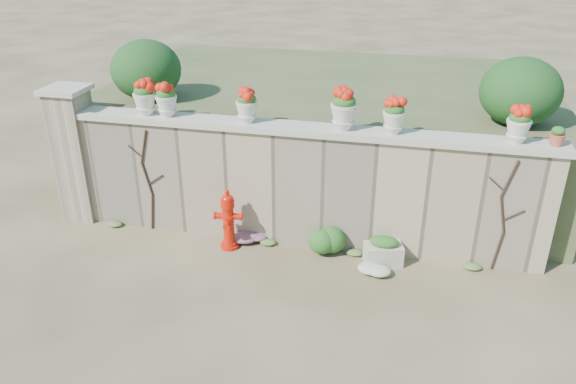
% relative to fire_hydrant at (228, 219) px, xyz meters
% --- Properties ---
extents(ground, '(80.00, 80.00, 0.00)m').
position_rel_fire_hydrant_xyz_m(ground, '(1.12, -1.28, -0.55)').
color(ground, '#4F3F27').
rests_on(ground, ground).
extents(stone_wall, '(8.00, 0.40, 2.00)m').
position_rel_fire_hydrant_xyz_m(stone_wall, '(1.12, 0.52, 0.45)').
color(stone_wall, tan).
rests_on(stone_wall, ground).
extents(wall_cap, '(8.10, 0.52, 0.10)m').
position_rel_fire_hydrant_xyz_m(wall_cap, '(1.12, 0.52, 1.50)').
color(wall_cap, '#BFB7A1').
rests_on(wall_cap, stone_wall).
extents(gate_pillar, '(0.72, 0.72, 2.48)m').
position_rel_fire_hydrant_xyz_m(gate_pillar, '(-3.03, 0.52, 0.71)').
color(gate_pillar, tan).
rests_on(gate_pillar, ground).
extents(raised_fill, '(9.00, 6.00, 2.00)m').
position_rel_fire_hydrant_xyz_m(raised_fill, '(1.12, 3.72, 0.45)').
color(raised_fill, '#384C23').
rests_on(raised_fill, ground).
extents(back_shrub_left, '(1.30, 1.30, 1.10)m').
position_rel_fire_hydrant_xyz_m(back_shrub_left, '(-2.08, 1.72, 2.00)').
color(back_shrub_left, '#143814').
rests_on(back_shrub_left, raised_fill).
extents(back_shrub_right, '(1.30, 1.30, 1.10)m').
position_rel_fire_hydrant_xyz_m(back_shrub_right, '(4.52, 1.72, 2.00)').
color(back_shrub_right, '#143814').
rests_on(back_shrub_right, raised_fill).
extents(vine_left, '(0.60, 0.04, 1.91)m').
position_rel_fire_hydrant_xyz_m(vine_left, '(-1.55, 0.30, 0.44)').
color(vine_left, black).
rests_on(vine_left, ground).
extents(vine_right, '(0.60, 0.04, 1.91)m').
position_rel_fire_hydrant_xyz_m(vine_right, '(4.35, 0.30, 0.44)').
color(vine_right, black).
rests_on(vine_right, ground).
extents(fire_hydrant, '(0.47, 0.33, 1.09)m').
position_rel_fire_hydrant_xyz_m(fire_hydrant, '(0.00, 0.00, 0.00)').
color(fire_hydrant, red).
rests_on(fire_hydrant, ground).
extents(planter_box, '(0.68, 0.51, 0.50)m').
position_rel_fire_hydrant_xyz_m(planter_box, '(2.60, 0.07, -0.32)').
color(planter_box, '#BFB7A1').
rests_on(planter_box, ground).
extents(green_shrub, '(0.61, 0.55, 0.58)m').
position_rel_fire_hydrant_xyz_m(green_shrub, '(1.68, 0.12, -0.26)').
color(green_shrub, '#1E5119').
rests_on(green_shrub, ground).
extents(magenta_clump, '(0.82, 0.55, 0.22)m').
position_rel_fire_hydrant_xyz_m(magenta_clump, '(0.30, 0.27, -0.44)').
color(magenta_clump, '#AE2284').
rests_on(magenta_clump, ground).
extents(white_flowers, '(0.57, 0.45, 0.20)m').
position_rel_fire_hydrant_xyz_m(white_flowers, '(2.53, -0.23, -0.45)').
color(white_flowers, white).
rests_on(white_flowers, ground).
extents(urn_pot_0, '(0.38, 0.38, 0.59)m').
position_rel_fire_hydrant_xyz_m(urn_pot_0, '(-1.55, 0.52, 1.85)').
color(urn_pot_0, beige).
rests_on(urn_pot_0, wall_cap).
extents(urn_pot_1, '(0.36, 0.36, 0.56)m').
position_rel_fire_hydrant_xyz_m(urn_pot_1, '(-1.16, 0.52, 1.83)').
color(urn_pot_1, beige).
rests_on(urn_pot_1, wall_cap).
extents(urn_pot_2, '(0.36, 0.36, 0.56)m').
position_rel_fire_hydrant_xyz_m(urn_pot_2, '(0.23, 0.52, 1.83)').
color(urn_pot_2, beige).
rests_on(urn_pot_2, wall_cap).
extents(urn_pot_3, '(0.42, 0.42, 0.65)m').
position_rel_fire_hydrant_xyz_m(urn_pot_3, '(1.80, 0.52, 1.88)').
color(urn_pot_3, beige).
rests_on(urn_pot_3, wall_cap).
extents(urn_pot_4, '(0.35, 0.35, 0.55)m').
position_rel_fire_hydrant_xyz_m(urn_pot_4, '(2.57, 0.52, 1.82)').
color(urn_pot_4, beige).
rests_on(urn_pot_4, wall_cap).
extents(urn_pot_5, '(0.35, 0.35, 0.56)m').
position_rel_fire_hydrant_xyz_m(urn_pot_5, '(4.36, 0.52, 1.83)').
color(urn_pot_5, beige).
rests_on(urn_pot_5, wall_cap).
extents(terracotta_pot, '(0.23, 0.23, 0.28)m').
position_rel_fire_hydrant_xyz_m(terracotta_pot, '(4.92, 0.52, 1.68)').
color(terracotta_pot, '#B14E36').
rests_on(terracotta_pot, wall_cap).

